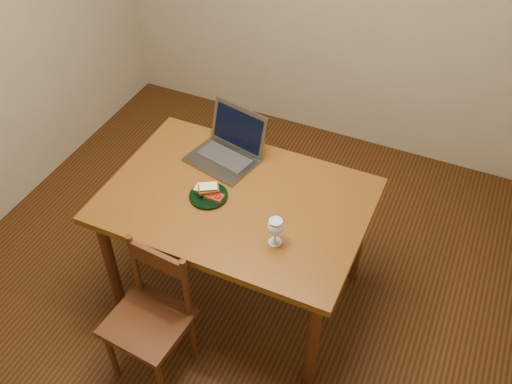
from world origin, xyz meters
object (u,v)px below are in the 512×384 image
at_px(plate, 209,196).
at_px(milk_glass, 275,232).
at_px(chair, 149,314).
at_px(laptop, 229,145).
at_px(table, 236,210).

relative_size(plate, milk_glass, 1.32).
relative_size(chair, laptop, 0.97).
relative_size(chair, plate, 2.04).
relative_size(table, chair, 3.30).
relative_size(table, plate, 6.72).
distance_m(chair, milk_glass, 0.73).
distance_m(table, laptop, 0.37).
bearing_deg(table, plate, -157.70).
xyz_separation_m(table, laptop, (-0.18, 0.28, 0.15)).
distance_m(plate, laptop, 0.34).
bearing_deg(milk_glass, plate, 161.54).
bearing_deg(plate, laptop, 98.40).
relative_size(plate, laptop, 0.48).
bearing_deg(chair, laptop, 94.57).
xyz_separation_m(milk_glass, laptop, (-0.47, 0.48, -0.01)).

